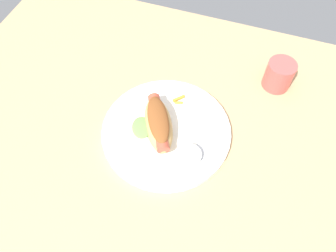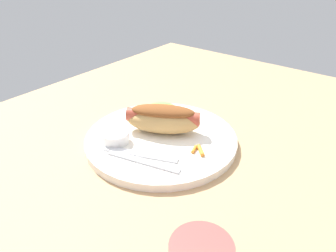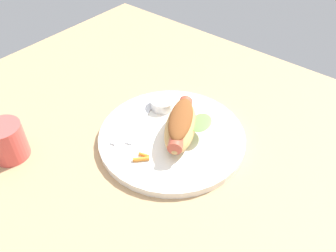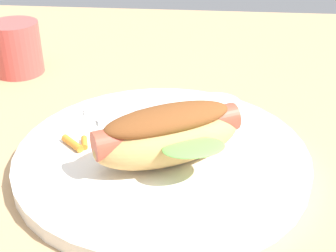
{
  "view_description": "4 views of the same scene",
  "coord_description": "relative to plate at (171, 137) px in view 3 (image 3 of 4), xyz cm",
  "views": [
    {
      "loc": [
        15.85,
        -39.62,
        68.1
      ],
      "look_at": [
        2.47,
        -1.12,
        5.22
      ],
      "focal_mm": 35.24,
      "sensor_mm": 36.0,
      "label": 1
    },
    {
      "loc": [
        44.7,
        35.57,
        36.0
      ],
      "look_at": [
        1.89,
        1.99,
        4.74
      ],
      "focal_mm": 34.18,
      "sensor_mm": 36.0,
      "label": 2
    },
    {
      "loc": [
        -31.35,
        41.63,
        51.97
      ],
      "look_at": [
        1.34,
        1.67,
        5.29
      ],
      "focal_mm": 37.1,
      "sensor_mm": 36.0,
      "label": 3
    },
    {
      "loc": [
        -39.92,
        -4.5,
        28.52
      ],
      "look_at": [
        0.79,
        -0.71,
        5.15
      ],
      "focal_mm": 50.44,
      "sensor_mm": 36.0,
      "label": 4
    }
  ],
  "objects": [
    {
      "name": "carrot_garnish",
      "position": [
        0.07,
        9.07,
        1.18
      ],
      "size": [
        2.85,
        3.25,
        0.8
      ],
      "color": "orange",
      "rests_on": "plate"
    },
    {
      "name": "ground_plane",
      "position": [
        -1.66,
        -0.17,
        -1.7
      ],
      "size": [
        120.0,
        90.0,
        1.8
      ],
      "primitive_type": "cube",
      "color": "tan"
    },
    {
      "name": "knife",
      "position": [
        7.7,
        1.09,
        0.98
      ],
      "size": [
        6.61,
        14.04,
        0.36
      ],
      "primitive_type": "cube",
      "rotation": [
        0.0,
        0.0,
        1.94
      ],
      "color": "silver",
      "rests_on": "plate"
    },
    {
      "name": "sauce_ramekin",
      "position": [
        7.32,
        -5.89,
        1.93
      ],
      "size": [
        5.55,
        5.55,
        2.25
      ],
      "primitive_type": "cylinder",
      "color": "white",
      "rests_on": "plate"
    },
    {
      "name": "fork",
      "position": [
        9.16,
        2.75,
        1.0
      ],
      "size": [
        4.51,
        14.24,
        0.4
      ],
      "rotation": [
        0.0,
        0.0,
        1.81
      ],
      "color": "silver",
      "rests_on": "plate"
    },
    {
      "name": "plate",
      "position": [
        0.0,
        0.0,
        0.0
      ],
      "size": [
        30.93,
        30.93,
        1.6
      ],
      "primitive_type": "cylinder",
      "color": "white",
      "rests_on": "ground_plane"
    },
    {
      "name": "hot_dog",
      "position": [
        -1.79,
        -1.01,
        3.94
      ],
      "size": [
        12.85,
        16.46,
        5.92
      ],
      "rotation": [
        0.0,
        0.0,
        2.07
      ],
      "color": "tan",
      "rests_on": "plate"
    },
    {
      "name": "drinking_cup",
      "position": [
        22.47,
        23.88,
        3.07
      ],
      "size": [
        7.24,
        7.24,
        7.75
      ],
      "primitive_type": "cylinder",
      "color": "#D84C47",
      "rests_on": "ground_plane"
    }
  ]
}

